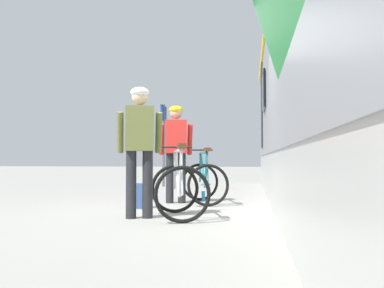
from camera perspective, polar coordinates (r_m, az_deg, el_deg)
name	(u,v)px	position (r m, az deg, el deg)	size (l,w,h in m)	color
ground_plane	(180,214)	(6.08, -1.58, -9.54)	(80.00, 80.00, 0.00)	gray
cyclist_near_in_red	(176,145)	(7.61, -2.21, -0.09)	(0.65, 0.40, 1.76)	#232328
cyclist_far_in_olive	(140,140)	(5.68, -7.14, 0.61)	(0.66, 0.42, 1.76)	#232328
bicycle_near_teal	(204,181)	(7.53, 1.62, -5.04)	(0.96, 1.21, 0.99)	black
bicycle_far_silver	(178,188)	(5.69, -1.86, -5.98)	(0.97, 1.22, 0.99)	black
backpack_on_platform	(137,196)	(6.87, -7.46, -6.99)	(0.28, 0.18, 0.40)	navy
water_bottle_near_the_bikes	(203,196)	(8.05, 1.56, -7.07)	(0.07, 0.07, 0.18)	#338CCC
platform_sign_post	(163,131)	(12.32, -3.89, 1.78)	(0.08, 0.70, 2.40)	#595B60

